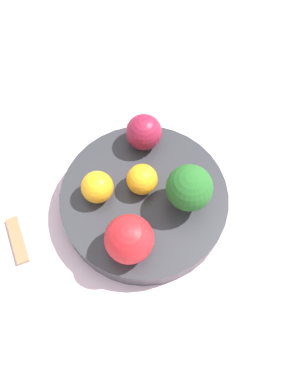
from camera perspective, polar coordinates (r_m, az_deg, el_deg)
name	(u,v)px	position (r m, az deg, el deg)	size (l,w,h in m)	color
ground_plane	(144,211)	(0.55, 0.00, -2.94)	(6.00, 6.00, 0.00)	gray
table_surface	(144,208)	(0.54, 0.00, -2.53)	(1.20, 1.20, 0.02)	silver
bowl	(144,201)	(0.52, 0.00, -1.32)	(0.23, 0.23, 0.04)	#2D2D33
broccoli	(189,188)	(0.46, 6.91, 0.55)	(0.06, 0.06, 0.07)	#99C17A
apple_red	(144,132)	(0.52, -0.01, 9.11)	(0.05, 0.05, 0.05)	maroon
apple_green	(129,239)	(0.45, -2.28, -7.18)	(0.06, 0.06, 0.06)	red
orange_front	(97,187)	(0.49, -7.13, 0.74)	(0.04, 0.04, 0.04)	orange
orange_back	(142,179)	(0.49, -0.30, 1.93)	(0.04, 0.04, 0.04)	orange
spoon	(17,240)	(0.54, -18.73, -6.94)	(0.05, 0.07, 0.01)	olive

